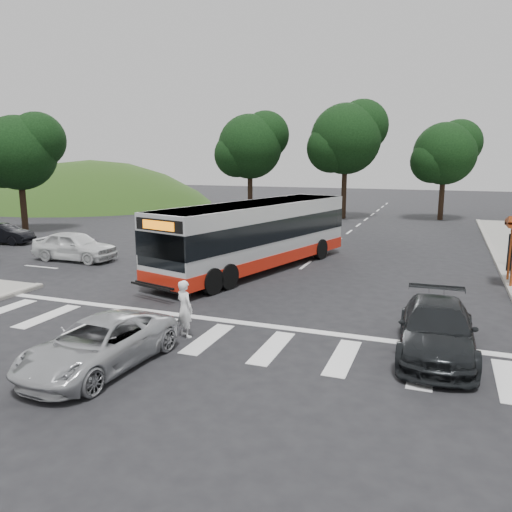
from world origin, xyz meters
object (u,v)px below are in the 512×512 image
at_px(dark_sedan, 437,329).
at_px(silver_suv_south, 99,344).
at_px(pedestrian, 185,309).
at_px(transit_bus, 257,236).

height_order(dark_sedan, silver_suv_south, dark_sedan).
relative_size(pedestrian, dark_sedan, 0.36).
bearing_deg(dark_sedan, transit_bus, 133.46).
distance_m(pedestrian, dark_sedan, 7.13).
xyz_separation_m(transit_bus, dark_sedan, (8.25, -8.11, -0.89)).
relative_size(transit_bus, silver_suv_south, 2.71).
height_order(pedestrian, silver_suv_south, pedestrian).
xyz_separation_m(pedestrian, dark_sedan, (7.02, 1.22, -0.16)).
bearing_deg(transit_bus, pedestrian, -66.88).
bearing_deg(pedestrian, dark_sedan, -144.16).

